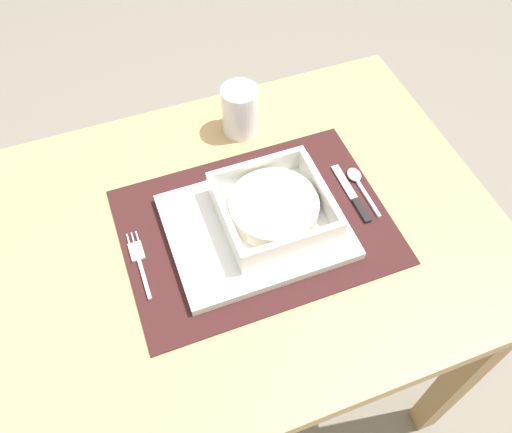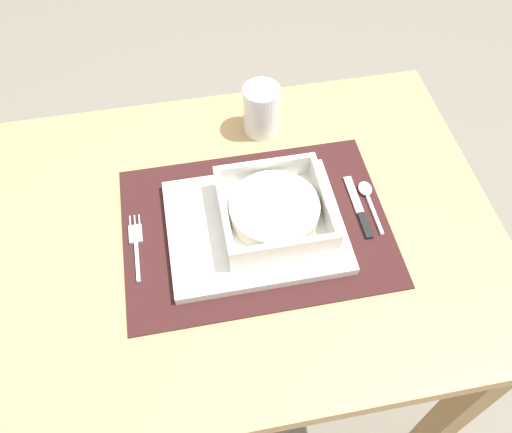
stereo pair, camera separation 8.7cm
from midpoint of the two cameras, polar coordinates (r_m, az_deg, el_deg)
ground_plane at (r=1.53m, az=-2.44°, el=-16.28°), size 6.00×6.00×0.00m
dining_table at (r=1.00m, az=-3.61°, el=-5.06°), size 0.86×0.66×0.70m
placemat at (r=0.90m, az=-2.78°, el=-1.25°), size 0.45×0.32×0.00m
serving_plate at (r=0.89m, az=-2.85°, el=-1.25°), size 0.29×0.23×0.02m
porridge_bowl at (r=0.87m, az=-0.94°, el=0.63°), size 0.18×0.18×0.05m
fork at (r=0.89m, az=-15.26°, el=-4.67°), size 0.02×0.13×0.00m
spoon at (r=0.96m, az=8.27°, el=3.77°), size 0.02×0.11×0.01m
butter_knife at (r=0.94m, az=7.79°, el=1.96°), size 0.01×0.13×0.01m
drinking_glass at (r=1.02m, az=-4.22°, el=10.91°), size 0.07×0.07×0.10m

